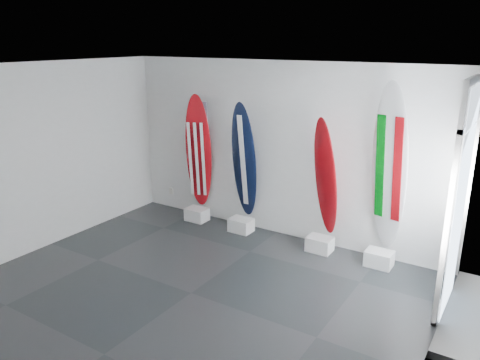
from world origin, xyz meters
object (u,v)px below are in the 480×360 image
Objects in this scene: surfboard_usa at (199,152)px; surfboard_navy at (244,161)px; surfboard_italy at (389,169)px; surfboard_swiss at (326,178)px.

surfboard_usa reaches higher than surfboard_navy.
surfboard_usa is 1.03× the size of surfboard_navy.
surfboard_navy is 0.82× the size of surfboard_italy.
surfboard_swiss is (2.51, 0.00, -0.10)m from surfboard_usa.
surfboard_usa is 0.99m from surfboard_navy.
surfboard_navy is 1.52m from surfboard_swiss.
surfboard_swiss is at bearing -20.22° from surfboard_usa.
surfboard_usa is at bearing -165.01° from surfboard_italy.
surfboard_swiss is (1.52, 0.00, -0.06)m from surfboard_navy.
surfboard_italy is at bearing 0.06° from surfboard_navy.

